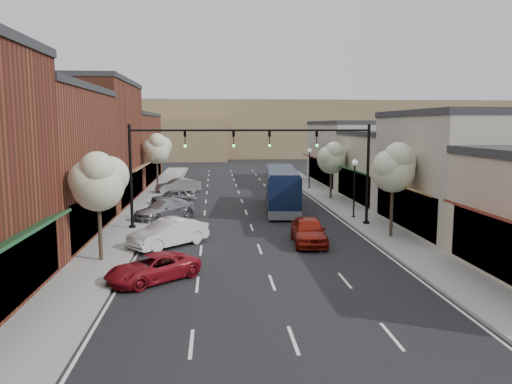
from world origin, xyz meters
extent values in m
plane|color=black|center=(0.00, 0.00, 0.00)|extent=(160.00, 160.00, 0.00)
cube|color=gray|center=(-8.40, 18.50, 0.07)|extent=(2.80, 73.00, 0.15)
cube|color=gray|center=(8.40, 18.50, 0.07)|extent=(2.80, 73.00, 0.15)
cube|color=gray|center=(-7.00, 18.50, 0.07)|extent=(0.25, 73.00, 0.17)
cube|color=gray|center=(7.00, 18.50, 0.07)|extent=(0.25, 73.00, 0.17)
cube|color=#1C4625|center=(-9.30, -8.00, 3.10)|extent=(1.07, 9.80, 0.49)
cube|color=brown|center=(-14.30, 6.00, 4.50)|extent=(9.00, 14.00, 9.00)
cube|color=#2D2D30|center=(-14.30, 6.00, 9.20)|extent=(9.20, 14.10, 0.40)
cube|color=black|center=(-10.10, 6.00, 1.60)|extent=(0.60, 11.90, 2.60)
cube|color=#5D1F15|center=(-9.30, 6.00, 3.10)|extent=(1.07, 9.80, 0.49)
cube|color=brown|center=(-14.30, 20.00, 5.25)|extent=(9.00, 14.00, 10.50)
cube|color=#2D2D30|center=(-14.30, 20.00, 10.70)|extent=(9.20, 14.10, 0.40)
cube|color=black|center=(-10.10, 20.00, 1.60)|extent=(0.60, 11.90, 2.60)
cube|color=#997145|center=(-9.30, 20.00, 3.10)|extent=(1.07, 9.80, 0.49)
cube|color=brown|center=(-14.30, 36.00, 4.00)|extent=(9.00, 18.00, 8.00)
cube|color=#2D2D30|center=(-14.30, 36.00, 8.20)|extent=(9.20, 18.10, 0.40)
cube|color=black|center=(-10.10, 36.00, 1.60)|extent=(0.60, 15.30, 2.60)
cube|color=#1C4625|center=(-9.30, 36.00, 3.10)|extent=(1.07, 12.60, 0.49)
cube|color=#5D1F15|center=(9.30, -6.00, 3.10)|extent=(1.07, 8.40, 0.49)
cube|color=#ACA493|center=(13.80, 6.00, 3.75)|extent=(8.00, 12.00, 7.50)
cube|color=#2D2D30|center=(13.80, 6.00, 7.70)|extent=(8.20, 12.10, 0.40)
cube|color=black|center=(10.10, 6.00, 1.60)|extent=(0.60, 10.20, 2.60)
cube|color=#997145|center=(9.30, 6.00, 3.10)|extent=(1.07, 8.40, 0.49)
cube|color=#B6A691|center=(13.80, 18.00, 3.00)|extent=(8.00, 12.00, 6.00)
cube|color=#2D2D30|center=(13.80, 18.00, 6.20)|extent=(8.20, 12.10, 0.40)
cube|color=black|center=(10.10, 18.00, 1.60)|extent=(0.60, 10.20, 2.60)
cube|color=#1C4625|center=(9.30, 18.00, 3.10)|extent=(1.07, 8.40, 0.49)
cube|color=#ACA493|center=(13.80, 32.00, 3.50)|extent=(8.00, 16.00, 7.00)
cube|color=#2D2D30|center=(13.80, 32.00, 7.20)|extent=(8.20, 16.10, 0.40)
cube|color=black|center=(10.10, 32.00, 1.60)|extent=(0.60, 13.60, 2.60)
cube|color=#5D1F15|center=(9.30, 32.00, 3.10)|extent=(1.07, 11.20, 0.49)
cube|color=#7A6647|center=(0.00, 90.00, 6.00)|extent=(120.00, 30.00, 12.00)
cube|color=#7A6647|center=(-25.00, 78.00, 4.00)|extent=(50.00, 20.00, 8.00)
cylinder|color=black|center=(8.00, 8.00, 0.15)|extent=(0.44, 0.44, 0.30)
cylinder|color=black|center=(8.00, 8.00, 3.50)|extent=(0.20, 0.20, 7.00)
cylinder|color=black|center=(4.00, 8.00, 6.60)|extent=(8.00, 0.14, 0.14)
imported|color=black|center=(4.40, 8.00, 6.00)|extent=(0.18, 0.46, 1.10)
sphere|color=#19E533|center=(4.40, 7.88, 5.58)|extent=(0.18, 0.18, 0.18)
imported|color=black|center=(1.20, 8.00, 6.00)|extent=(0.18, 0.46, 1.10)
sphere|color=#19E533|center=(1.20, 7.88, 5.58)|extent=(0.18, 0.18, 0.18)
cylinder|color=black|center=(-8.00, 8.00, 0.15)|extent=(0.44, 0.44, 0.30)
cylinder|color=black|center=(-8.00, 8.00, 3.50)|extent=(0.20, 0.20, 7.00)
cylinder|color=black|center=(-4.00, 8.00, 6.60)|extent=(8.00, 0.14, 0.14)
imported|color=black|center=(-4.40, 8.00, 6.00)|extent=(0.18, 0.46, 1.10)
sphere|color=#19E533|center=(-4.40, 7.88, 5.58)|extent=(0.18, 0.18, 0.18)
imported|color=black|center=(-1.20, 8.00, 6.00)|extent=(0.18, 0.46, 1.10)
sphere|color=#19E533|center=(-1.20, 7.88, 5.58)|extent=(0.18, 0.18, 0.18)
cylinder|color=#47382B|center=(8.30, 4.00, 1.86)|extent=(0.20, 0.20, 3.71)
sphere|color=beige|center=(8.30, 4.00, 4.18)|extent=(2.60, 2.60, 2.60)
sphere|color=beige|center=(8.80, 4.30, 4.64)|extent=(2.00, 2.00, 2.00)
sphere|color=beige|center=(7.90, 3.70, 4.52)|extent=(1.90, 1.90, 1.90)
sphere|color=beige|center=(8.40, 3.50, 5.10)|extent=(1.70, 1.70, 1.70)
cylinder|color=#47382B|center=(8.30, 20.00, 1.66)|extent=(0.20, 0.20, 3.33)
sphere|color=beige|center=(8.30, 20.00, 3.74)|extent=(2.60, 2.60, 2.60)
sphere|color=beige|center=(8.80, 20.30, 4.16)|extent=(2.00, 2.00, 2.00)
sphere|color=beige|center=(7.90, 19.70, 4.06)|extent=(1.90, 1.90, 1.90)
sphere|color=beige|center=(8.40, 19.50, 4.58)|extent=(1.70, 1.70, 1.70)
cylinder|color=#47382B|center=(-8.30, 0.00, 1.76)|extent=(0.20, 0.20, 3.52)
sphere|color=beige|center=(-8.30, 0.00, 3.96)|extent=(2.60, 2.60, 2.60)
sphere|color=beige|center=(-7.80, 0.30, 4.40)|extent=(2.00, 2.00, 2.00)
sphere|color=beige|center=(-8.70, -0.30, 4.29)|extent=(1.90, 1.90, 1.90)
sphere|color=beige|center=(-8.20, -0.50, 4.84)|extent=(1.70, 1.70, 1.70)
cylinder|color=#47382B|center=(-8.30, 26.00, 1.92)|extent=(0.20, 0.20, 3.84)
sphere|color=beige|center=(-8.30, 26.00, 4.32)|extent=(2.60, 2.60, 2.60)
sphere|color=beige|center=(-7.80, 26.30, 4.80)|extent=(2.00, 2.00, 2.00)
sphere|color=beige|center=(-8.70, 25.70, 4.68)|extent=(1.90, 1.90, 1.90)
sphere|color=beige|center=(-8.20, 25.50, 5.28)|extent=(1.70, 1.70, 1.70)
cylinder|color=black|center=(7.80, 10.50, 0.10)|extent=(0.28, 0.28, 0.20)
cylinder|color=black|center=(7.80, 10.50, 2.00)|extent=(0.12, 0.12, 4.00)
sphere|color=white|center=(7.80, 10.50, 4.22)|extent=(0.44, 0.44, 0.44)
cylinder|color=black|center=(7.80, 28.00, 0.10)|extent=(0.28, 0.28, 0.20)
cylinder|color=black|center=(7.80, 28.00, 2.00)|extent=(0.12, 0.12, 4.00)
sphere|color=white|center=(7.80, 28.00, 4.22)|extent=(0.44, 0.44, 0.44)
cube|color=#0C1733|center=(3.00, 14.97, 1.84)|extent=(3.39, 11.24, 2.78)
cube|color=#595B60|center=(3.00, 14.97, 0.51)|extent=(3.41, 11.27, 0.65)
cube|color=black|center=(3.00, 14.97, 2.21)|extent=(3.37, 10.37, 1.02)
cube|color=#0C1733|center=(3.00, 14.97, 3.28)|extent=(3.16, 10.79, 0.23)
cube|color=black|center=(2.51, 9.51, 2.40)|extent=(1.92, 0.25, 1.11)
cylinder|color=black|center=(1.57, 11.21, 0.48)|extent=(0.38, 0.98, 0.96)
cylinder|color=black|center=(3.74, 11.02, 0.48)|extent=(0.38, 0.98, 0.96)
cylinder|color=black|center=(2.24, 18.56, 0.48)|extent=(0.38, 0.98, 0.96)
cylinder|color=black|center=(4.40, 18.37, 0.48)|extent=(0.38, 0.98, 0.96)
cylinder|color=black|center=(2.12, 17.28, 0.48)|extent=(0.38, 0.98, 0.96)
cylinder|color=black|center=(4.29, 17.08, 0.48)|extent=(0.38, 0.98, 0.96)
imported|color=maroon|center=(2.98, 3.03, 0.80)|extent=(2.17, 4.79, 1.59)
imported|color=maroon|center=(-5.30, -3.33, 0.60)|extent=(4.61, 4.30, 1.20)
imported|color=white|center=(-5.17, 3.09, 0.79)|extent=(4.66, 4.53, 1.59)
imported|color=gray|center=(-6.20, 11.52, 0.75)|extent=(5.01, 5.21, 1.49)
imported|color=#4F5256|center=(-6.17, 18.74, 0.65)|extent=(4.14, 2.96, 1.31)
imported|color=#9D9DA2|center=(-6.20, 26.05, 0.75)|extent=(4.77, 3.39, 1.49)
camera|label=1|loc=(-2.51, -25.29, 6.97)|focal=35.00mm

